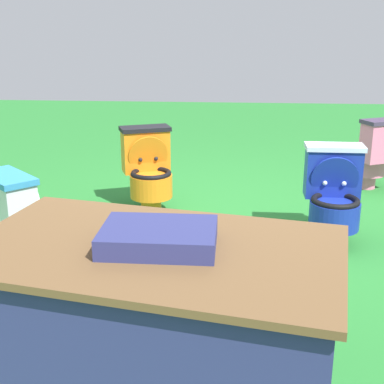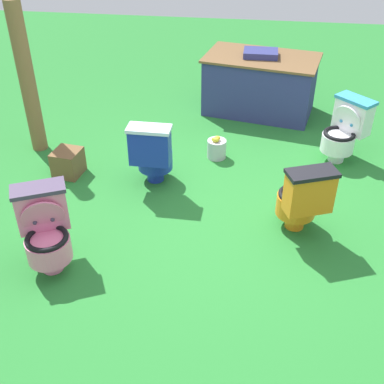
{
  "view_description": "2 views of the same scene",
  "coord_description": "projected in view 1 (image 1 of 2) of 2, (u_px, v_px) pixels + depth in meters",
  "views": [
    {
      "loc": [
        0.07,
        4.28,
        1.6
      ],
      "look_at": [
        0.38,
        0.42,
        0.37
      ],
      "focal_mm": 49.84,
      "sensor_mm": 36.0,
      "label": 1
    },
    {
      "loc": [
        0.32,
        -3.92,
        2.92
      ],
      "look_at": [
        -0.19,
        -0.22,
        0.35
      ],
      "focal_mm": 45.87,
      "sensor_mm": 36.0,
      "label": 2
    }
  ],
  "objects": [
    {
      "name": "toilet_blue",
      "position": [
        334.0,
        194.0,
        3.99
      ],
      "size": [
        0.44,
        0.5,
        0.73
      ],
      "rotation": [
        0.0,
        0.0,
        6.27
      ],
      "color": "#192D9E",
      "rests_on": "ground"
    },
    {
      "name": "toilet_pink",
      "position": [
        374.0,
        153.0,
        5.23
      ],
      "size": [
        0.57,
        0.62,
        0.73
      ],
      "rotation": [
        0.0,
        0.0,
        3.58
      ],
      "color": "pink",
      "rests_on": "ground"
    },
    {
      "name": "ground",
      "position": [
        240.0,
        219.0,
        4.54
      ],
      "size": [
        14.0,
        14.0,
        0.0
      ],
      "primitive_type": "plane",
      "color": "#26752D"
    },
    {
      "name": "vendor_table",
      "position": [
        155.0,
        331.0,
        2.18
      ],
      "size": [
        1.6,
        1.13,
        0.85
      ],
      "rotation": [
        0.0,
        0.0,
        -0.2
      ],
      "color": "navy",
      "rests_on": "ground"
    },
    {
      "name": "lemon_bucket",
      "position": [
        253.0,
        258.0,
        3.5
      ],
      "size": [
        0.22,
        0.22,
        0.28
      ],
      "color": "#B7B7BF",
      "rests_on": "ground"
    },
    {
      "name": "toilet_orange",
      "position": [
        149.0,
        168.0,
        4.69
      ],
      "size": [
        0.55,
        0.61,
        0.73
      ],
      "rotation": [
        0.0,
        0.0,
        0.38
      ],
      "color": "orange",
      "rests_on": "ground"
    },
    {
      "name": "toilet_white",
      "position": [
        29.0,
        225.0,
        3.37
      ],
      "size": [
        0.63,
        0.63,
        0.73
      ],
      "rotation": [
        0.0,
        0.0,
        2.37
      ],
      "color": "white",
      "rests_on": "ground"
    }
  ]
}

